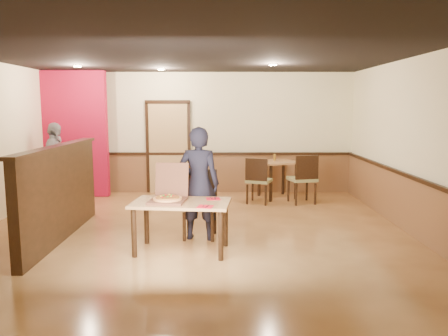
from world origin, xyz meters
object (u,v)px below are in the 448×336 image
object	(u,v)px
condiment	(275,157)
passerby	(55,163)
main_table	(181,209)
diner_chair	(200,200)
side_chair_right	(304,177)
side_table	(277,169)
pizza_box	(168,197)
side_chair_left	(258,179)
diner	(199,184)

from	to	relation	value
condiment	passerby	bearing A→B (deg)	-171.53
main_table	diner_chair	world-z (taller)	diner_chair
main_table	side_chair_right	size ratio (longest dim) A/B	1.37
side_table	diner_chair	bearing A→B (deg)	-118.22
passerby	condiment	world-z (taller)	passerby
main_table	pizza_box	bearing A→B (deg)	179.32
side_chair_right	pizza_box	bearing A→B (deg)	37.57
side_chair_right	passerby	bearing A→B (deg)	-13.84
side_chair_left	diner	world-z (taller)	diner
side_chair_left	diner	xyz separation A→B (m)	(-1.10, -2.44, 0.33)
main_table	condiment	xyz separation A→B (m)	(1.73, 3.75, 0.28)
side_chair_left	pizza_box	world-z (taller)	pizza_box
diner_chair	condiment	world-z (taller)	diner_chair
side_chair_left	passerby	xyz separation A→B (m)	(-4.21, 0.03, 0.32)
main_table	condiment	bearing A→B (deg)	71.37
main_table	diner_chair	distance (m)	0.78
main_table	diner	distance (m)	0.68
side_table	condiment	world-z (taller)	condiment
side_table	diner	bearing A→B (deg)	-117.20
main_table	diner	world-z (taller)	diner
main_table	pizza_box	xyz separation A→B (m)	(-0.18, 0.02, 0.17)
side_chair_left	passerby	distance (m)	4.22
side_chair_left	condiment	distance (m)	0.91
diner_chair	main_table	bearing A→B (deg)	-102.65
passerby	main_table	bearing A→B (deg)	-137.93
passerby	pizza_box	bearing A→B (deg)	-139.54
main_table	pizza_box	size ratio (longest dim) A/B	2.29
main_table	side_table	size ratio (longest dim) A/B	1.44
side_chair_left	side_chair_right	xyz separation A→B (m)	(0.94, -0.01, 0.03)
diner_chair	side_chair_left	bearing A→B (deg)	69.05
diner_chair	side_chair_right	xyz separation A→B (m)	(2.02, 2.28, -0.00)
pizza_box	condiment	bearing A→B (deg)	69.37
side_chair_left	diner	size ratio (longest dim) A/B	0.56
diner_chair	diner	world-z (taller)	diner
diner	passerby	bearing A→B (deg)	-30.57
diner	condiment	size ratio (longest dim) A/B	12.38
passerby	pizza_box	world-z (taller)	passerby
side_table	pizza_box	xyz separation A→B (m)	(-1.96, -3.62, 0.14)
pizza_box	side_table	bearing A→B (deg)	68.03
main_table	side_chair_left	xyz separation A→B (m)	(1.31, 3.03, -0.08)
side_chair_right	side_table	size ratio (longest dim) A/B	1.05
diner_chair	side_table	xyz separation A→B (m)	(1.56, 2.90, 0.07)
side_chair_right	diner	world-z (taller)	diner
main_table	condiment	world-z (taller)	condiment
main_table	side_chair_left	size ratio (longest dim) A/B	1.46
side_table	passerby	distance (m)	4.73
condiment	diner_chair	bearing A→B (deg)	-116.55
side_chair_left	diner_chair	bearing A→B (deg)	84.75
side_chair_right	side_chair_left	bearing A→B (deg)	-13.83
side_table	diner	xyz separation A→B (m)	(-1.57, -3.06, 0.22)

